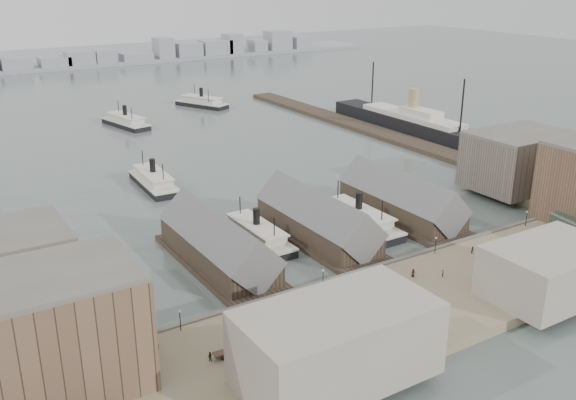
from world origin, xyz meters
TOP-DOWN VIEW (x-y plane):
  - ground at (0.00, 0.00)m, footprint 900.00×900.00m
  - quay at (0.00, -20.00)m, footprint 180.00×30.00m
  - seawall at (0.00, -5.20)m, footprint 180.00×1.20m
  - east_wharf at (78.00, 90.00)m, footprint 10.00×180.00m
  - ferry_shed_west at (-26.00, 16.88)m, footprint 14.00×42.00m
  - ferry_shed_center at (0.00, 16.88)m, footprint 14.00×42.00m
  - ferry_shed_east at (26.00, 16.88)m, footprint 14.00×42.00m
  - warehouse_west_front at (-70.00, -12.00)m, footprint 32.00×18.00m
  - warehouse_east_back at (68.00, 15.00)m, footprint 28.00×20.00m
  - street_bldg_center at (20.00, -32.00)m, footprint 24.00×16.00m
  - street_bldg_west at (-30.00, -32.00)m, footprint 30.00×16.00m
  - lamp_post_far_w at (-45.00, -7.00)m, footprint 0.44×0.44m
  - lamp_post_near_w at (-15.00, -7.00)m, footprint 0.44×0.44m
  - lamp_post_near_e at (15.00, -7.00)m, footprint 0.44×0.44m
  - lamp_post_far_e at (45.00, -7.00)m, footprint 0.44×0.44m
  - far_shore at (-2.07, 334.14)m, footprint 500.00×40.00m
  - ferry_docked_west at (-13.00, 23.10)m, footprint 7.57×25.24m
  - ferry_docked_east at (13.00, 17.74)m, footprint 8.20×27.35m
  - ferry_open_near at (-19.04, 74.43)m, footprint 8.92×26.13m
  - ferry_open_mid at (-0.95, 153.47)m, footprint 13.19×27.07m
  - ferry_open_far at (41.90, 173.12)m, footprint 18.25×27.16m
  - ocean_steamer at (92.00, 85.08)m, footprint 11.71×85.58m
  - tram at (50.30, -14.49)m, footprint 4.17×10.00m
  - horse_cart_left at (-40.84, -18.20)m, footprint 4.73×1.70m
  - horse_cart_center at (-4.50, -14.82)m, footprint 5.06×2.43m
  - horse_cart_right at (12.79, -23.75)m, footprint 4.64×1.80m
  - pedestrian_0 at (-50.72, -10.96)m, footprint 0.68×0.55m
  - pedestrian_1 at (-44.62, -17.97)m, footprint 1.02×0.97m
  - pedestrian_2 at (-22.88, -8.00)m, footprint 0.94×1.21m
  - pedestrian_3 at (-7.60, -27.39)m, footprint 1.13×0.74m
  - pedestrian_4 at (3.15, -12.92)m, footprint 1.02×0.97m
  - pedestrian_5 at (8.25, -16.17)m, footprint 0.68×0.71m
  - pedestrian_6 at (22.09, -11.33)m, footprint 0.96×0.84m
  - pedestrian_7 at (30.56, -22.97)m, footprint 1.29×1.18m

SIDE VIEW (x-z plane):
  - ground at x=0.00m, z-range 0.00..0.00m
  - east_wharf at x=78.00m, z-range 0.00..1.60m
  - quay at x=0.00m, z-range 0.00..2.00m
  - seawall at x=0.00m, z-range 0.00..2.30m
  - ferry_docked_west at x=-13.00m, z-range -2.39..6.62m
  - ferry_open_near at x=-19.04m, z-range -2.45..6.77m
  - ferry_open_mid at x=-0.95m, z-range -2.47..6.82m
  - ferry_open_far at x=41.90m, z-range -2.49..6.90m
  - ferry_docked_east at x=13.00m, z-range -2.59..7.17m
  - pedestrian_5 at x=8.25m, z-range 2.00..3.57m
  - horse_cart_right at x=12.79m, z-range 2.02..3.56m
  - pedestrian_2 at x=-22.88m, z-range 2.00..3.65m
  - pedestrian_1 at x=-44.62m, z-range 2.00..3.66m
  - horse_cart_left at x=-40.84m, z-range 2.00..3.66m
  - pedestrian_0 at x=-50.72m, z-range 2.00..3.67m
  - pedestrian_6 at x=22.09m, z-range 2.00..3.68m
  - horse_cart_center at x=-4.50m, z-range 2.00..3.71m
  - pedestrian_7 at x=30.56m, z-range 2.00..3.74m
  - pedestrian_4 at x=3.15m, z-range 2.00..3.76m
  - pedestrian_3 at x=-7.60m, z-range 2.00..3.78m
  - ocean_steamer at x=92.00m, z-range -4.88..12.24m
  - tram at x=50.30m, z-range 2.04..5.50m
  - far_shore at x=-2.07m, z-range -3.96..11.77m
  - ferry_shed_west at x=-26.00m, z-range -1.66..10.94m
  - ferry_shed_center at x=0.00m, z-range -1.66..10.94m
  - ferry_shed_east at x=26.00m, z-range -1.66..10.94m
  - lamp_post_far_w at x=-45.00m, z-range 2.75..6.67m
  - lamp_post_near_w at x=-15.00m, z-range 2.75..6.67m
  - lamp_post_near_e at x=15.00m, z-range 2.75..6.67m
  - lamp_post_far_e at x=45.00m, z-range 2.75..6.67m
  - street_bldg_center at x=20.00m, z-range 2.00..12.00m
  - street_bldg_west at x=-30.00m, z-range 2.00..14.00m
  - warehouse_east_back at x=68.00m, z-range 2.00..17.00m
  - warehouse_west_front at x=-70.00m, z-range 2.00..20.00m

